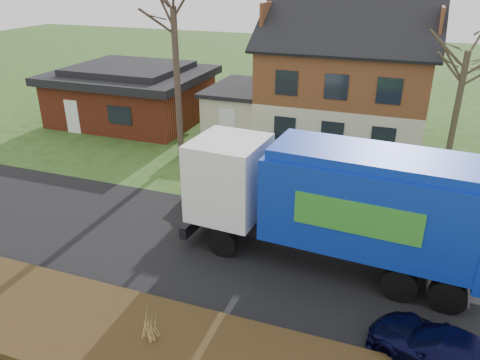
% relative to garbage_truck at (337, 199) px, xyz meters
% --- Properties ---
extents(ground, '(120.00, 120.00, 0.00)m').
position_rel_garbage_truck_xyz_m(ground, '(-3.80, -0.56, -2.50)').
color(ground, '#2C4818').
rests_on(ground, ground).
extents(road, '(80.00, 7.00, 0.02)m').
position_rel_garbage_truck_xyz_m(road, '(-3.80, -0.56, -2.49)').
color(road, black).
rests_on(road, ground).
extents(mulch_verge, '(80.00, 3.50, 0.30)m').
position_rel_garbage_truck_xyz_m(mulch_verge, '(-3.80, -5.86, -2.35)').
color(mulch_verge, '#312110').
rests_on(mulch_verge, ground).
extents(main_house, '(12.95, 8.95, 9.26)m').
position_rel_garbage_truck_xyz_m(main_house, '(-2.31, 13.35, 1.53)').
color(main_house, beige).
rests_on(main_house, ground).
extents(ranch_house, '(9.80, 8.20, 3.70)m').
position_rel_garbage_truck_xyz_m(ranch_house, '(-15.80, 12.44, -0.68)').
color(ranch_house, maroon).
rests_on(ranch_house, ground).
extents(garbage_truck, '(10.26, 3.37, 4.33)m').
position_rel_garbage_truck_xyz_m(garbage_truck, '(0.00, 0.00, 0.00)').
color(garbage_truck, black).
rests_on(garbage_truck, ground).
extents(silver_sedan, '(4.11, 1.49, 1.35)m').
position_rel_garbage_truck_xyz_m(silver_sedan, '(-5.14, 3.25, -1.82)').
color(silver_sedan, '#A4A5AB').
rests_on(silver_sedan, ground).
extents(navy_wagon, '(4.56, 3.29, 1.23)m').
position_rel_garbage_truck_xyz_m(navy_wagon, '(3.68, -3.96, -1.88)').
color(navy_wagon, black).
rests_on(navy_wagon, ground).
extents(tree_front_east, '(3.20, 3.20, 8.90)m').
position_rel_garbage_truck_xyz_m(tree_front_east, '(3.89, 8.87, 4.74)').
color(tree_front_east, '#443928').
rests_on(tree_front_east, ground).
extents(grass_clump_mid, '(0.32, 0.26, 0.89)m').
position_rel_garbage_truck_xyz_m(grass_clump_mid, '(-3.88, -5.76, -1.75)').
color(grass_clump_mid, tan).
rests_on(grass_clump_mid, mulch_verge).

